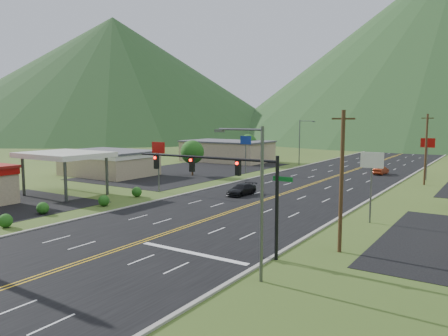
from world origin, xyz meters
The scene contains 17 objects.
traffic_signal centered at (6.48, 14.00, 5.33)m, with size 13.10×0.43×7.00m.
streetlight_east centered at (11.18, 10.00, 5.18)m, with size 3.28×0.25×9.00m.
streetlight_west centered at (-11.68, 70.00, 5.18)m, with size 3.28×0.25×9.00m.
gas_canopy centered at (-22.00, 22.00, 4.87)m, with size 10.00×8.00×5.30m.
building_west_mid centered at (-32.00, 38.00, 2.27)m, with size 14.40×10.40×4.10m.
building_west_far centered at (-28.00, 68.00, 2.26)m, with size 18.40×11.40×4.50m.
pole_sign_west_a centered at (-14.00, 30.00, 5.05)m, with size 2.00×0.18×6.40m.
pole_sign_west_b centered at (-14.00, 52.00, 5.05)m, with size 2.00×0.18×6.40m.
pole_sign_east_a centered at (13.00, 28.00, 5.05)m, with size 2.00×0.18×6.40m.
pole_sign_east_b centered at (13.00, 60.00, 5.05)m, with size 2.00×0.18×6.40m.
tree_west_a centered at (-20.00, 45.00, 3.89)m, with size 3.84×3.84×5.82m.
tree_west_b centered at (-25.00, 72.00, 3.89)m, with size 3.84×3.84×5.82m.
utility_pole_a centered at (13.50, 18.00, 5.13)m, with size 1.60×0.28×10.00m.
utility_pole_b centered at (13.50, 55.00, 5.13)m, with size 1.60×0.28×10.00m.
mountain_nw centered at (-148.49, 148.49, 30.00)m, with size 190.00×190.00×60.00m, color #1E401D.
car_dark_mid centered at (-3.91, 33.69, 0.68)m, with size 1.90×4.67×1.36m, color black.
car_red_far centered at (5.61, 63.15, 0.68)m, with size 1.43×4.10×1.35m, color maroon.
Camera 1 is at (23.02, -11.66, 9.48)m, focal length 35.00 mm.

